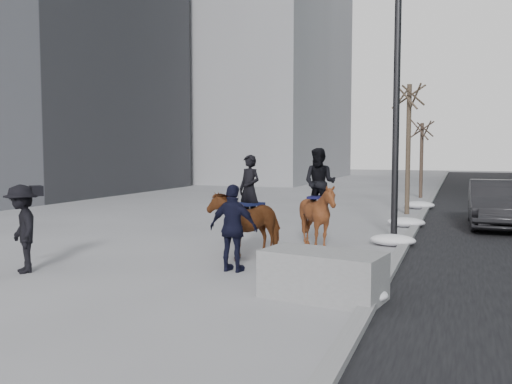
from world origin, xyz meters
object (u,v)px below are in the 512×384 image
at_px(mounted_left, 247,219).
at_px(planter, 323,275).
at_px(mounted_right, 318,209).
at_px(car_near, 496,204).

bearing_deg(mounted_left, planter, -49.55).
height_order(planter, mounted_right, mounted_right).
relative_size(planter, mounted_left, 0.84).
height_order(planter, car_near, car_near).
bearing_deg(car_near, mounted_right, -127.74).
bearing_deg(planter, mounted_right, 105.07).
xyz_separation_m(planter, mounted_left, (-2.47, 2.90, 0.48)).
distance_m(planter, mounted_right, 4.45).
height_order(planter, mounted_left, mounted_left).
relative_size(planter, mounted_right, 0.79).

